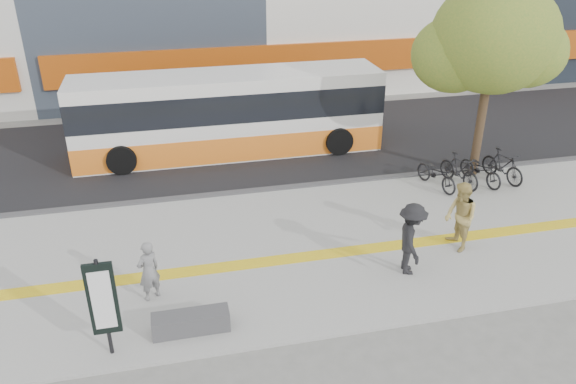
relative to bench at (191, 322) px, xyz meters
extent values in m
plane|color=slate|center=(2.60, 1.20, -0.30)|extent=(120.00, 120.00, 0.00)
cube|color=gray|center=(2.60, 2.70, -0.27)|extent=(40.00, 7.00, 0.08)
cube|color=yellow|center=(2.60, 2.20, -0.22)|extent=(40.00, 0.45, 0.01)
cube|color=black|center=(2.60, 10.20, -0.28)|extent=(40.00, 8.00, 0.06)
cube|color=#353537|center=(2.60, 6.20, -0.23)|extent=(40.00, 0.25, 0.14)
cube|color=#B44A0D|center=(4.60, 15.25, 1.70)|extent=(19.00, 0.50, 1.40)
cube|color=#353537|center=(0.00, 0.00, 0.00)|extent=(1.60, 0.45, 0.45)
cylinder|color=black|center=(-1.60, -0.30, 0.88)|extent=(0.08, 0.08, 2.20)
cube|color=black|center=(-1.60, -0.30, 1.09)|extent=(0.55, 0.08, 1.60)
cube|color=white|center=(-1.60, -0.35, 1.09)|extent=(0.40, 0.02, 1.30)
cylinder|color=#342517|center=(9.80, 5.90, 1.38)|extent=(0.28, 0.28, 3.20)
ellipsoid|color=#507426|center=(9.80, 5.90, 4.29)|extent=(3.80, 3.80, 3.42)
ellipsoid|color=#507426|center=(8.80, 6.40, 3.69)|extent=(2.60, 2.60, 2.34)
ellipsoid|color=#507426|center=(10.70, 5.50, 3.90)|extent=(2.40, 2.40, 2.16)
ellipsoid|color=#507426|center=(10.10, 6.70, 5.10)|extent=(2.20, 2.20, 1.98)
cube|color=silver|center=(2.13, 9.70, 1.20)|extent=(10.84, 2.26, 2.89)
cube|color=orange|center=(2.13, 9.70, 0.25)|extent=(10.86, 2.28, 0.90)
cube|color=black|center=(2.13, 9.70, 1.70)|extent=(10.86, 2.28, 0.99)
cylinder|color=black|center=(-1.66, 8.57, 0.25)|extent=(0.99, 0.32, 0.99)
cylinder|color=black|center=(-1.66, 10.83, 0.25)|extent=(0.99, 0.32, 0.99)
cylinder|color=black|center=(5.93, 8.57, 0.25)|extent=(0.99, 0.32, 0.99)
cylinder|color=black|center=(5.93, 10.83, 0.25)|extent=(0.99, 0.32, 0.99)
imported|color=black|center=(8.10, 5.20, 0.24)|extent=(1.05, 1.88, 0.94)
imported|color=black|center=(8.87, 5.20, 0.29)|extent=(0.91, 1.80, 1.04)
imported|color=black|center=(9.64, 5.20, 0.24)|extent=(1.05, 1.88, 0.94)
imported|color=black|center=(10.41, 5.20, 0.29)|extent=(0.91, 1.80, 1.04)
imported|color=black|center=(-0.80, 1.34, 0.51)|extent=(0.64, 0.58, 1.47)
imported|color=tan|center=(6.99, 1.75, 0.70)|extent=(0.71, 0.91, 1.84)
imported|color=black|center=(5.32, 1.03, 0.69)|extent=(0.92, 1.30, 1.83)
camera|label=1|loc=(-0.10, -9.48, 7.67)|focal=35.09mm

